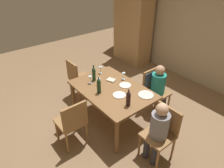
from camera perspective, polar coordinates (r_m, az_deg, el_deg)
ground_plane at (r=4.26m, az=0.00°, el=-9.85°), size 10.00×10.00×0.00m
rear_room_partition at (r=5.53m, az=23.33°, el=13.73°), size 6.40×0.12×2.70m
armoire_cabinet at (r=6.34m, az=5.77°, el=15.73°), size 1.18×0.62×2.18m
dining_table at (r=3.85m, az=0.00°, el=-2.38°), size 1.53×1.05×0.76m
chair_far_right at (r=4.31m, az=11.30°, el=-0.23°), size 0.46×0.44×0.92m
chair_right_end at (r=3.38m, az=13.71°, el=-12.28°), size 0.44×0.44×0.92m
chair_left_end at (r=4.70m, az=-9.58°, el=2.03°), size 0.44×0.44×0.92m
chair_near at (r=3.50m, az=-10.91°, el=-10.02°), size 0.44×0.44×0.92m
person_woman_host at (r=4.21m, az=12.86°, el=-0.65°), size 0.33×0.28×1.08m
person_man_bearded at (r=3.24m, az=12.64°, el=-11.98°), size 0.28×0.32×1.08m
wine_bottle_tall_green at (r=4.00m, az=-5.06°, el=2.84°), size 0.07×0.07×0.33m
wine_bottle_dark_red at (r=3.32m, az=4.55°, el=-4.02°), size 0.08×0.08×0.31m
wine_bottle_short_olive at (r=3.62m, az=-3.66°, el=-0.49°), size 0.07×0.07×0.32m
wine_glass_near_left at (r=3.94m, az=-6.01°, el=1.61°), size 0.07×0.07×0.15m
wine_glass_centre at (r=4.27m, az=-3.20°, el=4.29°), size 0.07×0.07×0.15m
wine_glass_near_right at (r=4.05m, az=3.25°, el=2.63°), size 0.07×0.07×0.15m
wine_glass_far at (r=3.86m, az=-3.67°, el=1.07°), size 0.07×0.07×0.15m
dinner_plate_host at (r=3.62m, az=2.04°, el=-3.06°), size 0.23×0.23×0.01m
dinner_plate_guest_left at (r=3.67m, az=9.37°, el=-2.97°), size 0.27×0.27×0.01m
dinner_plate_guest_right at (r=3.90m, az=3.67°, el=-0.34°), size 0.22×0.22×0.01m
folded_napkin at (r=4.04m, az=-0.21°, el=1.09°), size 0.19×0.17×0.03m
handbag at (r=4.08m, az=-13.35°, el=-11.15°), size 0.18×0.30×0.22m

